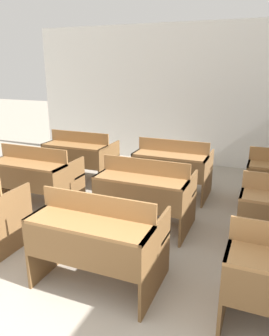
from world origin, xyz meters
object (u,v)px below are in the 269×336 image
bench_front_center (98,238)px  bench_second_center (145,192)px  bench_second_left (35,175)px  bench_third_center (172,166)px  bench_third_left (80,156)px

bench_front_center → bench_second_center: (-0.00, 1.24, 0.00)m
bench_second_center → bench_second_left: bearing=-179.9°
bench_front_center → bench_third_center: (0.01, 2.42, 0.00)m
bench_second_left → bench_second_center: 1.70m
bench_second_left → bench_third_left: 1.19m
bench_second_left → bench_third_left: (0.02, 1.19, 0.00)m
bench_third_center → bench_front_center: bearing=-90.3°
bench_second_left → bench_second_center: bearing=0.1°
bench_front_center → bench_third_center: same height
bench_third_left → bench_second_center: bearing=-35.5°
bench_third_left → bench_third_center: same height
bench_front_center → bench_second_left: bearing=144.0°
bench_front_center → bench_second_left: (-1.70, 1.23, 0.00)m
bench_second_center → bench_third_center: size_ratio=1.00×
bench_front_center → bench_third_left: same height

